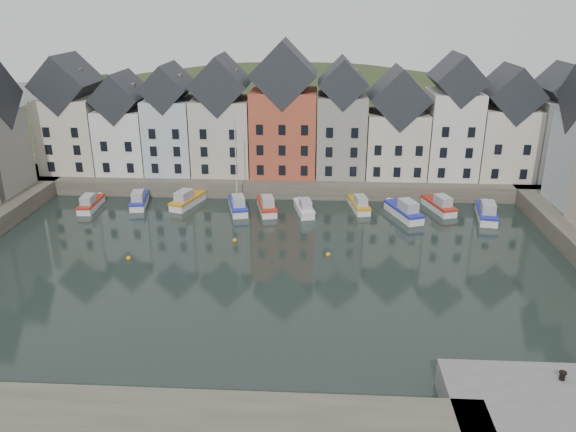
{
  "coord_description": "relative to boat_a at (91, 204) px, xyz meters",
  "views": [
    {
      "loc": [
        4.83,
        -46.96,
        24.3
      ],
      "look_at": [
        1.85,
        6.0,
        3.88
      ],
      "focal_mm": 35.0,
      "sensor_mm": 36.0,
      "label": 1
    }
  ],
  "objects": [
    {
      "name": "boat_d",
      "position": [
        18.45,
        0.27,
        0.11
      ],
      "size": [
        3.33,
        6.41,
        11.72
      ],
      "rotation": [
        0.0,
        0.0,
        0.24
      ],
      "color": "silver",
      "rests_on": "ground"
    },
    {
      "name": "ground",
      "position": [
        23.42,
        -17.23,
        -0.65
      ],
      "size": [
        260.0,
        260.0,
        0.0
      ],
      "primitive_type": "plane",
      "color": "black",
      "rests_on": "ground"
    },
    {
      "name": "mooring_buoys",
      "position": [
        19.42,
        -11.9,
        -0.5
      ],
      "size": [
        20.5,
        5.5,
        0.5
      ],
      "color": "#C78517",
      "rests_on": "ground"
    },
    {
      "name": "near_wall",
      "position": [
        13.42,
        -39.23,
        0.35
      ],
      "size": [
        50.0,
        6.0,
        2.0
      ],
      "primitive_type": "cube",
      "color": "#4D453B",
      "rests_on": "ground"
    },
    {
      "name": "boat_b",
      "position": [
        5.68,
        1.53,
        0.02
      ],
      "size": [
        2.78,
        6.06,
        2.24
      ],
      "rotation": [
        0.0,
        0.0,
        0.17
      ],
      "color": "silver",
      "rests_on": "ground"
    },
    {
      "name": "boat_j",
      "position": [
        48.31,
        -0.73,
        0.11
      ],
      "size": [
        3.05,
        6.83,
        2.53
      ],
      "rotation": [
        0.0,
        0.0,
        -0.16
      ],
      "color": "silver",
      "rests_on": "ground"
    },
    {
      "name": "hillside",
      "position": [
        23.43,
        38.77,
        -18.61
      ],
      "size": [
        153.6,
        70.4,
        64.0
      ],
      "color": "#2A381C",
      "rests_on": "ground"
    },
    {
      "name": "boat_g",
      "position": [
        33.41,
        1.58,
        -0.01
      ],
      "size": [
        2.68,
        5.82,
        2.15
      ],
      "rotation": [
        0.0,
        0.0,
        0.17
      ],
      "color": "silver",
      "rests_on": "ground"
    },
    {
      "name": "far_terrace",
      "position": [
        26.63,
        10.77,
        8.23
      ],
      "size": [
        72.37,
        8.16,
        17.78
      ],
      "color": "beige",
      "rests_on": "far_quay"
    },
    {
      "name": "boat_c",
      "position": [
        11.75,
        1.81,
        0.07
      ],
      "size": [
        3.76,
        6.53,
        2.4
      ],
      "rotation": [
        0.0,
        0.0,
        -0.31
      ],
      "color": "silver",
      "rests_on": "ground"
    },
    {
      "name": "boat_a",
      "position": [
        0.0,
        0.0,
        0.0
      ],
      "size": [
        1.94,
        5.71,
        2.17
      ],
      "rotation": [
        0.0,
        0.0,
        0.03
      ],
      "color": "silver",
      "rests_on": "ground"
    },
    {
      "name": "mooring_bollard",
      "position": [
        43.83,
        -34.02,
        1.66
      ],
      "size": [
        0.48,
        0.48,
        0.56
      ],
      "color": "black",
      "rests_on": "near_quay"
    },
    {
      "name": "boat_h",
      "position": [
        38.64,
        -0.78,
        0.11
      ],
      "size": [
        4.24,
        6.95,
        2.55
      ],
      "rotation": [
        0.0,
        0.0,
        0.35
      ],
      "color": "silver",
      "rests_on": "ground"
    },
    {
      "name": "far_quay",
      "position": [
        23.42,
        12.77,
        0.35
      ],
      "size": [
        90.0,
        16.0,
        2.0
      ],
      "primitive_type": "cube",
      "color": "#4D453B",
      "rests_on": "ground"
    },
    {
      "name": "boat_e",
      "position": [
        22.02,
        0.34,
        0.04
      ],
      "size": [
        3.13,
        6.26,
        2.3
      ],
      "rotation": [
        0.0,
        0.0,
        0.22
      ],
      "color": "silver",
      "rests_on": "ground"
    },
    {
      "name": "boat_i",
      "position": [
        43.26,
        1.73,
        0.05
      ],
      "size": [
        3.62,
        6.35,
        2.33
      ],
      "rotation": [
        0.0,
        0.0,
        0.31
      ],
      "color": "silver",
      "rests_on": "ground"
    },
    {
      "name": "boat_f",
      "position": [
        26.63,
        -0.0,
        -0.01
      ],
      "size": [
        2.87,
        5.78,
        2.13
      ],
      "rotation": [
        0.0,
        0.0,
        0.22
      ],
      "color": "silver",
      "rests_on": "ground"
    }
  ]
}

